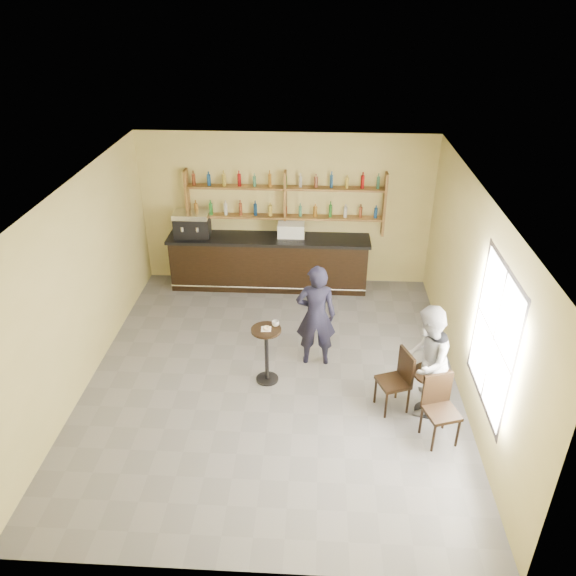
# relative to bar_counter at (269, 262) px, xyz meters

# --- Properties ---
(floor) EXTENTS (7.00, 7.00, 0.00)m
(floor) POSITION_rel_bar_counter_xyz_m (0.33, -3.15, -0.56)
(floor) COLOR slate
(floor) RESTS_ON ground
(ceiling) EXTENTS (7.00, 7.00, 0.00)m
(ceiling) POSITION_rel_bar_counter_xyz_m (0.33, -3.15, 2.64)
(ceiling) COLOR white
(ceiling) RESTS_ON wall_back
(wall_back) EXTENTS (7.00, 0.00, 7.00)m
(wall_back) POSITION_rel_bar_counter_xyz_m (0.33, 0.35, 1.04)
(wall_back) COLOR #D1C177
(wall_back) RESTS_ON floor
(wall_front) EXTENTS (7.00, 0.00, 7.00)m
(wall_front) POSITION_rel_bar_counter_xyz_m (0.33, -6.65, 1.04)
(wall_front) COLOR #D1C177
(wall_front) RESTS_ON floor
(wall_left) EXTENTS (0.00, 7.00, 7.00)m
(wall_left) POSITION_rel_bar_counter_xyz_m (-2.67, -3.15, 1.04)
(wall_left) COLOR #D1C177
(wall_left) RESTS_ON floor
(wall_right) EXTENTS (0.00, 7.00, 7.00)m
(wall_right) POSITION_rel_bar_counter_xyz_m (3.33, -3.15, 1.04)
(wall_right) COLOR #D1C177
(wall_right) RESTS_ON floor
(window_pane) EXTENTS (0.00, 2.00, 2.00)m
(window_pane) POSITION_rel_bar_counter_xyz_m (3.33, -4.35, 1.14)
(window_pane) COLOR white
(window_pane) RESTS_ON wall_right
(window_frame) EXTENTS (0.04, 1.70, 2.10)m
(window_frame) POSITION_rel_bar_counter_xyz_m (3.32, -4.35, 1.14)
(window_frame) COLOR black
(window_frame) RESTS_ON wall_right
(shelf_unit) EXTENTS (4.00, 0.26, 1.40)m
(shelf_unit) POSITION_rel_bar_counter_xyz_m (0.33, 0.22, 1.25)
(shelf_unit) COLOR brown
(shelf_unit) RESTS_ON wall_back
(liquor_bottles) EXTENTS (3.68, 0.10, 1.00)m
(liquor_bottles) POSITION_rel_bar_counter_xyz_m (0.33, 0.22, 1.42)
(liquor_bottles) COLOR #8C5919
(liquor_bottles) RESTS_ON shelf_unit
(bar_counter) EXTENTS (4.16, 0.81, 1.13)m
(bar_counter) POSITION_rel_bar_counter_xyz_m (0.00, 0.00, 0.00)
(bar_counter) COLOR black
(bar_counter) RESTS_ON floor
(espresso_machine) EXTENTS (0.74, 0.50, 0.51)m
(espresso_machine) POSITION_rel_bar_counter_xyz_m (-1.57, 0.00, 0.82)
(espresso_machine) COLOR black
(espresso_machine) RESTS_ON bar_counter
(pastry_case) EXTENTS (0.60, 0.50, 0.33)m
(pastry_case) POSITION_rel_bar_counter_xyz_m (0.47, 0.00, 0.73)
(pastry_case) COLOR silver
(pastry_case) RESTS_ON bar_counter
(pedestal_table) EXTENTS (0.53, 0.53, 0.99)m
(pedestal_table) POSITION_rel_bar_counter_xyz_m (0.24, -3.22, -0.07)
(pedestal_table) COLOR black
(pedestal_table) RESTS_ON floor
(napkin) EXTENTS (0.16, 0.16, 0.00)m
(napkin) POSITION_rel_bar_counter_xyz_m (0.24, -3.22, 0.43)
(napkin) COLOR white
(napkin) RESTS_ON pedestal_table
(donut) EXTENTS (0.13, 0.13, 0.04)m
(donut) POSITION_rel_bar_counter_xyz_m (0.25, -3.23, 0.45)
(donut) COLOR #C39547
(donut) RESTS_ON napkin
(cup_pedestal) EXTENTS (0.13, 0.13, 0.09)m
(cup_pedestal) POSITION_rel_bar_counter_xyz_m (0.38, -3.12, 0.47)
(cup_pedestal) COLOR white
(cup_pedestal) RESTS_ON pedestal_table
(man_main) EXTENTS (0.68, 0.46, 1.83)m
(man_main) POSITION_rel_bar_counter_xyz_m (1.01, -2.66, 0.35)
(man_main) COLOR black
(man_main) RESTS_ON floor
(cafe_table) EXTENTS (0.72, 0.72, 0.72)m
(cafe_table) POSITION_rel_bar_counter_xyz_m (2.74, -3.85, -0.20)
(cafe_table) COLOR black
(cafe_table) RESTS_ON floor
(cup_cafe) EXTENTS (0.12, 0.12, 0.10)m
(cup_cafe) POSITION_rel_bar_counter_xyz_m (2.79, -3.85, 0.21)
(cup_cafe) COLOR white
(cup_cafe) RESTS_ON cafe_table
(chair_west) EXTENTS (0.55, 0.55, 0.99)m
(chair_west) POSITION_rel_bar_counter_xyz_m (2.19, -3.80, -0.07)
(chair_west) COLOR black
(chair_west) RESTS_ON floor
(chair_south) EXTENTS (0.55, 0.55, 1.01)m
(chair_south) POSITION_rel_bar_counter_xyz_m (2.79, -4.45, -0.06)
(chair_south) COLOR black
(chair_south) RESTS_ON floor
(patron_second) EXTENTS (0.91, 1.03, 1.76)m
(patron_second) POSITION_rel_bar_counter_xyz_m (2.63, -3.77, 0.32)
(patron_second) COLOR gray
(patron_second) RESTS_ON floor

